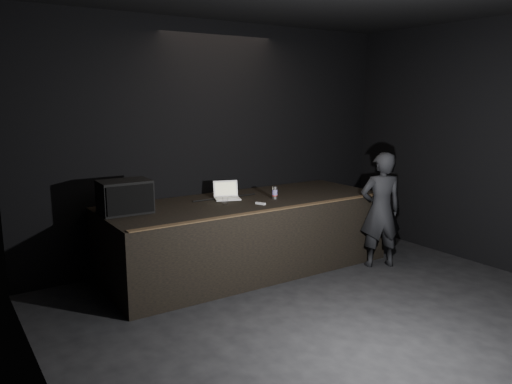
{
  "coord_description": "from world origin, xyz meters",
  "views": [
    {
      "loc": [
        -3.64,
        -3.03,
        2.42
      ],
      "look_at": [
        -0.13,
        2.3,
        1.2
      ],
      "focal_mm": 35.0,
      "sensor_mm": 36.0,
      "label": 1
    }
  ],
  "objects": [
    {
      "name": "riser_lip",
      "position": [
        0.0,
        2.02,
        1.01
      ],
      "size": [
        3.92,
        0.1,
        0.01
      ],
      "primitive_type": "cube",
      "color": "brown",
      "rests_on": "stage_riser"
    },
    {
      "name": "cable",
      "position": [
        -0.19,
        3.01,
        1.01
      ],
      "size": [
        1.0,
        0.03,
        0.02
      ],
      "primitive_type": "cylinder",
      "rotation": [
        0.0,
        1.57,
        -0.01
      ],
      "color": "black",
      "rests_on": "stage_riser"
    },
    {
      "name": "person",
      "position": [
        1.67,
        1.78,
        0.83
      ],
      "size": [
        0.72,
        0.62,
        1.66
      ],
      "primitive_type": "imported",
      "rotation": [
        0.0,
        0.0,
        2.71
      ],
      "color": "black",
      "rests_on": "ground"
    },
    {
      "name": "wii_remote",
      "position": [
        0.0,
        2.39,
        1.01
      ],
      "size": [
        0.09,
        0.15,
        0.03
      ],
      "primitive_type": "cube",
      "rotation": [
        0.0,
        0.0,
        0.4
      ],
      "color": "silver",
      "rests_on": "stage_riser"
    },
    {
      "name": "room_walls",
      "position": [
        0.0,
        0.0,
        2.02
      ],
      "size": [
        6.1,
        7.1,
        3.52
      ],
      "color": "black",
      "rests_on": "ground"
    },
    {
      "name": "beer_can",
      "position": [
        0.38,
        2.59,
        1.09
      ],
      "size": [
        0.07,
        0.07,
        0.18
      ],
      "color": "silver",
      "rests_on": "stage_riser"
    },
    {
      "name": "stage_riser",
      "position": [
        0.0,
        2.73,
        0.5
      ],
      "size": [
        4.0,
        1.5,
        1.0
      ],
      "primitive_type": "cube",
      "color": "black",
      "rests_on": "ground"
    },
    {
      "name": "plastic_cup",
      "position": [
        -0.4,
        2.64,
        1.05
      ],
      "size": [
        0.08,
        0.08,
        0.1
      ],
      "primitive_type": "cylinder",
      "color": "white",
      "rests_on": "stage_riser"
    },
    {
      "name": "stage_monitor",
      "position": [
        -1.67,
        2.9,
        1.2
      ],
      "size": [
        0.63,
        0.47,
        0.41
      ],
      "rotation": [
        0.0,
        0.0,
        -0.03
      ],
      "color": "black",
      "rests_on": "stage_riser"
    },
    {
      "name": "ground",
      "position": [
        0.0,
        0.0,
        0.0
      ],
      "size": [
        7.0,
        7.0,
        0.0
      ],
      "primitive_type": "plane",
      "color": "black",
      "rests_on": "ground"
    },
    {
      "name": "laptop",
      "position": [
        -0.17,
        2.99,
        1.06
      ],
      "size": [
        0.43,
        0.41,
        0.24
      ],
      "rotation": [
        0.0,
        0.0,
        -0.35
      ],
      "color": "white",
      "rests_on": "stage_riser"
    }
  ]
}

